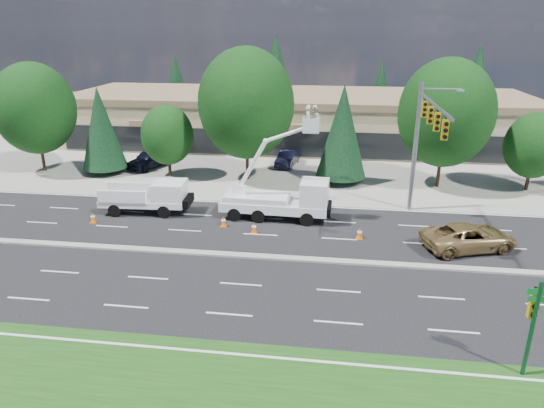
# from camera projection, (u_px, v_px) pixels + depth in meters

# --- Properties ---
(ground) EXTENTS (140.00, 140.00, 0.00)m
(ground) POSITION_uv_depth(u_px,v_px,m) (252.00, 257.00, 27.93)
(ground) COLOR black
(ground) RESTS_ON ground
(concrete_apron) EXTENTS (140.00, 22.00, 0.01)m
(concrete_apron) POSITION_uv_depth(u_px,v_px,m) (288.00, 165.00, 46.54)
(concrete_apron) COLOR gray
(concrete_apron) RESTS_ON ground
(road_median) EXTENTS (120.00, 0.55, 0.12)m
(road_median) POSITION_uv_depth(u_px,v_px,m) (252.00, 256.00, 27.91)
(road_median) COLOR gray
(road_median) RESTS_ON ground
(strip_mall) EXTENTS (50.40, 15.40, 5.50)m
(strip_mall) POSITION_uv_depth(u_px,v_px,m) (297.00, 117.00, 54.84)
(strip_mall) COLOR tan
(strip_mall) RESTS_ON ground
(tree_front_a) EXTENTS (7.01, 7.01, 9.72)m
(tree_front_a) POSITION_uv_depth(u_px,v_px,m) (35.00, 109.00, 42.70)
(tree_front_a) COLOR #332114
(tree_front_a) RESTS_ON ground
(tree_front_b) EXTENTS (3.91, 3.91, 7.71)m
(tree_front_b) POSITION_uv_depth(u_px,v_px,m) (101.00, 128.00, 42.48)
(tree_front_b) COLOR #332114
(tree_front_b) RESTS_ON ground
(tree_front_c) EXTENTS (4.51, 4.51, 6.26)m
(tree_front_c) POSITION_uv_depth(u_px,v_px,m) (167.00, 135.00, 41.89)
(tree_front_c) COLOR #332114
(tree_front_c) RESTS_ON ground
(tree_front_d) EXTENTS (7.99, 7.99, 11.09)m
(tree_front_d) POSITION_uv_depth(u_px,v_px,m) (246.00, 104.00, 40.03)
(tree_front_d) COLOR #332114
(tree_front_d) RESTS_ON ground
(tree_front_e) EXTENTS (4.17, 4.17, 8.21)m
(tree_front_e) POSITION_uv_depth(u_px,v_px,m) (343.00, 131.00, 39.74)
(tree_front_e) COLOR #332114
(tree_front_e) RESTS_ON ground
(tree_front_f) EXTENTS (7.48, 7.48, 10.37)m
(tree_front_f) POSITION_uv_depth(u_px,v_px,m) (446.00, 113.00, 38.15)
(tree_front_f) COLOR #332114
(tree_front_f) RESTS_ON ground
(tree_front_g) EXTENTS (4.54, 4.54, 6.30)m
(tree_front_g) POSITION_uv_depth(u_px,v_px,m) (534.00, 146.00, 38.09)
(tree_front_g) COLOR #332114
(tree_front_g) RESTS_ON ground
(tree_back_a) EXTENTS (4.49, 4.49, 8.85)m
(tree_back_a) POSITION_uv_depth(u_px,v_px,m) (176.00, 85.00, 67.64)
(tree_back_a) COLOR #332114
(tree_back_a) RESTS_ON ground
(tree_back_b) EXTENTS (5.95, 5.95, 11.73)m
(tree_back_b) POSITION_uv_depth(u_px,v_px,m) (276.00, 75.00, 65.34)
(tree_back_b) COLOR #332114
(tree_back_b) RESTS_ON ground
(tree_back_c) EXTENTS (4.22, 4.22, 8.32)m
(tree_back_c) POSITION_uv_depth(u_px,v_px,m) (380.00, 91.00, 64.20)
(tree_back_c) COLOR #332114
(tree_back_c) RESTS_ON ground
(tree_back_d) EXTENTS (5.34, 5.34, 10.53)m
(tree_back_d) POSITION_uv_depth(u_px,v_px,m) (476.00, 83.00, 62.28)
(tree_back_d) COLOR #332114
(tree_back_d) RESTS_ON ground
(signal_mast) EXTENTS (2.76, 10.16, 9.00)m
(signal_mast) POSITION_uv_depth(u_px,v_px,m) (423.00, 133.00, 31.13)
(signal_mast) COLOR gray
(signal_mast) RESTS_ON ground
(street_sign_pole) EXTENTS (0.90, 0.44, 4.00)m
(street_sign_pole) POSITION_uv_depth(u_px,v_px,m) (533.00, 318.00, 17.76)
(street_sign_pole) COLOR #0C361C
(street_sign_pole) RESTS_ON ground
(utility_pickup) EXTENTS (6.11, 2.67, 2.29)m
(utility_pickup) POSITION_uv_depth(u_px,v_px,m) (150.00, 200.00, 34.33)
(utility_pickup) COLOR white
(utility_pickup) RESTS_ON ground
(bucket_truck) EXTENTS (7.54, 2.61, 7.84)m
(bucket_truck) POSITION_uv_depth(u_px,v_px,m) (285.00, 195.00, 32.93)
(bucket_truck) COLOR white
(bucket_truck) RESTS_ON ground
(traffic_cone_a) EXTENTS (0.40, 0.40, 0.70)m
(traffic_cone_a) POSITION_uv_depth(u_px,v_px,m) (93.00, 218.00, 32.74)
(traffic_cone_a) COLOR #FF6508
(traffic_cone_a) RESTS_ON ground
(traffic_cone_b) EXTENTS (0.40, 0.40, 0.70)m
(traffic_cone_b) POSITION_uv_depth(u_px,v_px,m) (223.00, 221.00, 32.10)
(traffic_cone_b) COLOR #FF6508
(traffic_cone_b) RESTS_ON ground
(traffic_cone_c) EXTENTS (0.40, 0.40, 0.70)m
(traffic_cone_c) POSITION_uv_depth(u_px,v_px,m) (254.00, 228.00, 31.07)
(traffic_cone_c) COLOR #FF6508
(traffic_cone_c) RESTS_ON ground
(traffic_cone_d) EXTENTS (0.40, 0.40, 0.70)m
(traffic_cone_d) POSITION_uv_depth(u_px,v_px,m) (359.00, 233.00, 30.26)
(traffic_cone_d) COLOR #FF6508
(traffic_cone_d) RESTS_ON ground
(minivan) EXTENTS (6.11, 4.23, 1.55)m
(minivan) POSITION_uv_depth(u_px,v_px,m) (469.00, 237.00, 28.68)
(minivan) COLOR #A68750
(minivan) RESTS_ON ground
(parked_car_west) EXTENTS (3.46, 5.27, 1.67)m
(parked_car_west) POSITION_uv_depth(u_px,v_px,m) (149.00, 158.00, 45.48)
(parked_car_west) COLOR black
(parked_car_west) RESTS_ON ground
(parked_car_east) EXTENTS (2.12, 4.58, 1.45)m
(parked_car_east) POSITION_uv_depth(u_px,v_px,m) (288.00, 158.00, 46.06)
(parked_car_east) COLOR black
(parked_car_east) RESTS_ON ground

